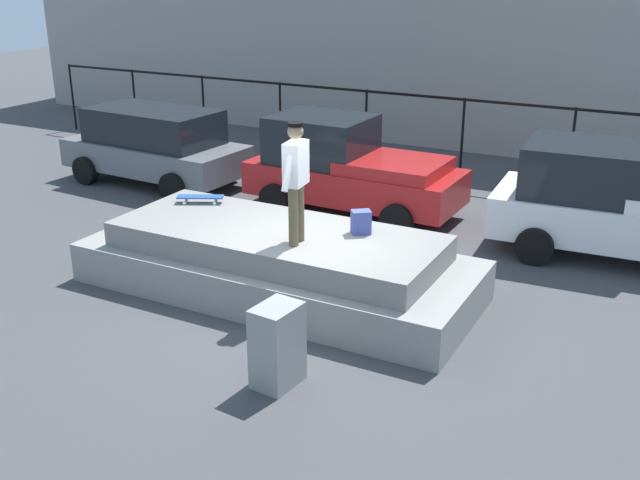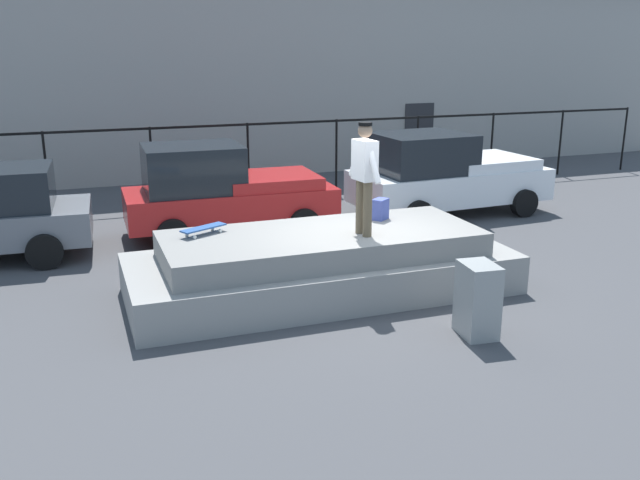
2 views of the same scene
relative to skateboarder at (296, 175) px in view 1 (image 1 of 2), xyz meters
name	(u,v)px [view 1 (image 1 of 2)]	position (x,y,z in m)	size (l,w,h in m)	color
ground_plane	(305,304)	(0.06, 0.11, -2.02)	(60.00, 60.00, 0.00)	#424244
concrete_ledge	(277,262)	(-0.56, 0.36, -1.56)	(6.14, 2.47, 1.00)	gray
skateboarder	(296,175)	(0.00, 0.00, 0.00)	(0.29, 0.90, 1.75)	brown
skateboard	(200,197)	(-2.35, 0.87, -0.91)	(0.78, 0.53, 0.12)	#264C8C
backpack	(361,222)	(0.65, 0.79, -0.83)	(0.28, 0.20, 0.36)	#3F4C99
car_grey_hatchback_near	(155,144)	(-6.05, 4.14, -1.11)	(4.34, 2.24, 1.70)	slate
car_red_pickup_mid	(347,167)	(-1.30, 4.33, -1.09)	(4.32, 2.06, 1.90)	#B21E1E
car_white_pickup_far	(624,204)	(3.91, 4.32, -1.07)	(4.66, 2.35, 1.91)	white
utility_box	(277,345)	(0.85, -1.98, -1.50)	(0.44, 0.60, 1.03)	gray
fence_row	(463,123)	(0.06, 7.49, -0.65)	(24.06, 0.06, 1.93)	black
warehouse_building	(537,29)	(0.06, 14.09, 0.89)	(32.14, 8.03, 5.79)	gray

